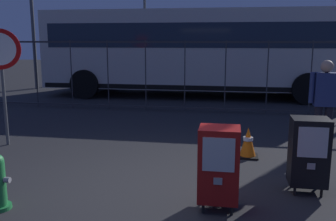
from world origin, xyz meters
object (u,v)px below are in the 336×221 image
object	(u,v)px
newspaper_box_primary	(309,151)
stop_sign	(1,63)
pedestrian	(324,101)
bus_near	(195,48)
bus_far	(258,46)
street_light_near_right	(145,7)
newspaper_box_secondary	(219,164)
traffic_cone	(248,143)

from	to	relation	value
newspaper_box_primary	stop_sign	bearing A→B (deg)	165.13
pedestrian	bus_near	xyz separation A→B (m)	(-2.97, 6.42, 0.76)
bus_far	street_light_near_right	world-z (taller)	street_light_near_right
newspaper_box_secondary	stop_sign	world-z (taller)	stop_sign
traffic_cone	bus_far	distance (m)	10.96
stop_sign	bus_far	xyz separation A→B (m)	(5.38, 10.85, 0.11)
traffic_cone	bus_far	world-z (taller)	bus_far
traffic_cone	bus_near	bearing A→B (deg)	103.14
newspaper_box_secondary	pedestrian	xyz separation A→B (m)	(1.77, 2.69, 0.38)
pedestrian	newspaper_box_secondary	bearing A→B (deg)	-123.38
stop_sign	bus_far	bearing A→B (deg)	63.62
newspaper_box_primary	street_light_near_right	distance (m)	16.42
newspaper_box_secondary	street_light_near_right	distance (m)	16.72
newspaper_box_primary	bus_near	world-z (taller)	bus_near
stop_sign	pedestrian	world-z (taller)	stop_sign
traffic_cone	bus_near	world-z (taller)	bus_near
pedestrian	traffic_cone	xyz separation A→B (m)	(-1.34, -0.55, -0.69)
pedestrian	bus_far	world-z (taller)	bus_far
pedestrian	bus_near	world-z (taller)	bus_near
newspaper_box_primary	traffic_cone	xyz separation A→B (m)	(-0.72, 1.42, -0.31)
traffic_cone	bus_far	xyz separation A→B (m)	(0.79, 10.84, 1.45)
newspaper_box_secondary	traffic_cone	bearing A→B (deg)	78.52
newspaper_box_secondary	bus_near	bearing A→B (deg)	97.46
traffic_cone	newspaper_box_primary	bearing A→B (deg)	-63.11
bus_far	street_light_near_right	xyz separation A→B (m)	(-5.79, 2.80, 1.98)
pedestrian	stop_sign	bearing A→B (deg)	-174.59
stop_sign	bus_near	world-z (taller)	bus_near
newspaper_box_primary	bus_far	distance (m)	12.32
stop_sign	street_light_near_right	xyz separation A→B (m)	(-0.41, 13.65, 2.08)
newspaper_box_primary	stop_sign	xyz separation A→B (m)	(-5.32, 1.41, 1.03)
street_light_near_right	pedestrian	bearing A→B (deg)	-64.16
bus_near	newspaper_box_primary	bearing A→B (deg)	-74.67
newspaper_box_secondary	stop_sign	xyz separation A→B (m)	(-4.16, 2.13, 1.03)
newspaper_box_secondary	pedestrian	world-z (taller)	pedestrian
bus_far	bus_near	bearing A→B (deg)	-114.46
pedestrian	traffic_cone	distance (m)	1.60
newspaper_box_secondary	bus_far	bearing A→B (deg)	84.62
bus_near	street_light_near_right	distance (m)	7.73
newspaper_box_primary	newspaper_box_secondary	world-z (taller)	same
newspaper_box_secondary	traffic_cone	world-z (taller)	newspaper_box_secondary
stop_sign	newspaper_box_secondary	bearing A→B (deg)	-27.09
bus_near	bus_far	size ratio (longest dim) A/B	0.98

